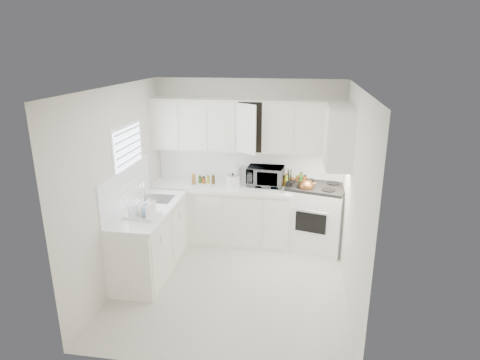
% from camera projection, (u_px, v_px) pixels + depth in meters
% --- Properties ---
extents(floor, '(3.20, 3.20, 0.00)m').
position_uv_depth(floor, '(232.00, 283.00, 5.59)').
color(floor, silver).
rests_on(floor, ground).
extents(ceiling, '(3.20, 3.20, 0.00)m').
position_uv_depth(ceiling, '(231.00, 88.00, 4.79)').
color(ceiling, white).
rests_on(ceiling, ground).
extents(wall_back, '(3.00, 0.00, 3.00)m').
position_uv_depth(wall_back, '(249.00, 160.00, 6.70)').
color(wall_back, silver).
rests_on(wall_back, ground).
extents(wall_front, '(3.00, 0.00, 3.00)m').
position_uv_depth(wall_front, '(200.00, 252.00, 3.69)').
color(wall_front, silver).
rests_on(wall_front, ground).
extents(wall_left, '(0.00, 3.20, 3.20)m').
position_uv_depth(wall_left, '(119.00, 187.00, 5.42)').
color(wall_left, silver).
rests_on(wall_left, ground).
extents(wall_right, '(0.00, 3.20, 3.20)m').
position_uv_depth(wall_right, '(354.00, 200.00, 4.97)').
color(wall_right, silver).
rests_on(wall_right, ground).
extents(window_blinds, '(0.06, 0.96, 1.06)m').
position_uv_depth(window_blinds, '(130.00, 162.00, 5.66)').
color(window_blinds, white).
rests_on(window_blinds, wall_left).
extents(lower_cabinets_back, '(2.22, 0.60, 0.90)m').
position_uv_depth(lower_cabinets_back, '(222.00, 214.00, 6.73)').
color(lower_cabinets_back, white).
rests_on(lower_cabinets_back, floor).
extents(lower_cabinets_left, '(0.60, 1.60, 0.90)m').
position_uv_depth(lower_cabinets_left, '(151.00, 241.00, 5.82)').
color(lower_cabinets_left, white).
rests_on(lower_cabinets_left, floor).
extents(countertop_back, '(2.24, 0.64, 0.05)m').
position_uv_depth(countertop_back, '(222.00, 187.00, 6.58)').
color(countertop_back, white).
rests_on(countertop_back, lower_cabinets_back).
extents(countertop_left, '(0.64, 1.62, 0.05)m').
position_uv_depth(countertop_left, '(149.00, 209.00, 5.67)').
color(countertop_left, white).
rests_on(countertop_left, lower_cabinets_left).
extents(backsplash_back, '(2.98, 0.02, 0.55)m').
position_uv_depth(backsplash_back, '(249.00, 165.00, 6.71)').
color(backsplash_back, white).
rests_on(backsplash_back, wall_back).
extents(backsplash_left, '(0.02, 1.60, 0.55)m').
position_uv_depth(backsplash_left, '(127.00, 188.00, 5.62)').
color(backsplash_left, white).
rests_on(backsplash_left, wall_left).
extents(upper_cabinets_back, '(3.00, 0.33, 0.80)m').
position_uv_depth(upper_cabinets_back, '(247.00, 151.00, 6.48)').
color(upper_cabinets_back, white).
rests_on(upper_cabinets_back, wall_back).
extents(upper_cabinets_right, '(0.33, 0.90, 0.80)m').
position_uv_depth(upper_cabinets_right, '(337.00, 165.00, 5.70)').
color(upper_cabinets_right, white).
rests_on(upper_cabinets_right, wall_right).
extents(sink, '(0.42, 0.38, 0.30)m').
position_uv_depth(sink, '(157.00, 191.00, 5.96)').
color(sink, gray).
rests_on(sink, countertop_left).
extents(stove, '(1.01, 0.90, 1.32)m').
position_uv_depth(stove, '(317.00, 208.00, 6.44)').
color(stove, white).
rests_on(stove, floor).
extents(tea_kettle, '(0.33, 0.29, 0.26)m').
position_uv_depth(tea_kettle, '(306.00, 186.00, 6.19)').
color(tea_kettle, '#9F552B').
rests_on(tea_kettle, stove).
extents(frying_pan, '(0.46, 0.55, 0.04)m').
position_uv_depth(frying_pan, '(329.00, 187.00, 6.47)').
color(frying_pan, black).
rests_on(frying_pan, stove).
extents(microwave, '(0.58, 0.35, 0.38)m').
position_uv_depth(microwave, '(265.00, 174.00, 6.53)').
color(microwave, gray).
rests_on(microwave, countertop_back).
extents(rice_cooker, '(0.28, 0.28, 0.22)m').
position_uv_depth(rice_cooker, '(233.00, 180.00, 6.50)').
color(rice_cooker, white).
rests_on(rice_cooker, countertop_back).
extents(paper_towel, '(0.12, 0.12, 0.27)m').
position_uv_depth(paper_towel, '(238.00, 174.00, 6.71)').
color(paper_towel, white).
rests_on(paper_towel, countertop_back).
extents(utensil_crock, '(0.14, 0.14, 0.36)m').
position_uv_depth(utensil_crock, '(289.00, 180.00, 6.26)').
color(utensil_crock, black).
rests_on(utensil_crock, countertop_back).
extents(dish_rack, '(0.44, 0.34, 0.23)m').
position_uv_depth(dish_rack, '(141.00, 208.00, 5.33)').
color(dish_rack, white).
rests_on(dish_rack, countertop_left).
extents(spice_left_0, '(0.06, 0.06, 0.13)m').
position_uv_depth(spice_left_0, '(196.00, 178.00, 6.74)').
color(spice_left_0, '#925A27').
rests_on(spice_left_0, countertop_back).
extents(spice_left_1, '(0.06, 0.06, 0.13)m').
position_uv_depth(spice_left_1, '(199.00, 180.00, 6.65)').
color(spice_left_1, '#397326').
rests_on(spice_left_1, countertop_back).
extents(spice_left_2, '(0.06, 0.06, 0.13)m').
position_uv_depth(spice_left_2, '(204.00, 178.00, 6.72)').
color(spice_left_2, '#A24915').
rests_on(spice_left_2, countertop_back).
extents(spice_left_3, '(0.06, 0.06, 0.13)m').
position_uv_depth(spice_left_3, '(208.00, 180.00, 6.62)').
color(spice_left_3, '#ABC12D').
rests_on(spice_left_3, countertop_back).
extents(spice_left_4, '(0.06, 0.06, 0.13)m').
position_uv_depth(spice_left_4, '(213.00, 179.00, 6.70)').
color(spice_left_4, '#4C3415').
rests_on(spice_left_4, countertop_back).
extents(sauce_right_0, '(0.06, 0.06, 0.19)m').
position_uv_depth(sauce_right_0, '(283.00, 180.00, 6.56)').
color(sauce_right_0, '#A24915').
rests_on(sauce_right_0, countertop_back).
extents(sauce_right_1, '(0.06, 0.06, 0.19)m').
position_uv_depth(sauce_right_1, '(287.00, 181.00, 6.49)').
color(sauce_right_1, '#ABC12D').
rests_on(sauce_right_1, countertop_back).
extents(sauce_right_2, '(0.06, 0.06, 0.19)m').
position_uv_depth(sauce_right_2, '(290.00, 180.00, 6.54)').
color(sauce_right_2, '#4C3415').
rests_on(sauce_right_2, countertop_back).
extents(sauce_right_3, '(0.06, 0.06, 0.19)m').
position_uv_depth(sauce_right_3, '(294.00, 181.00, 6.48)').
color(sauce_right_3, black).
rests_on(sauce_right_3, countertop_back).
extents(sauce_right_4, '(0.06, 0.06, 0.19)m').
position_uv_depth(sauce_right_4, '(297.00, 180.00, 6.52)').
color(sauce_right_4, '#925A27').
rests_on(sauce_right_4, countertop_back).
extents(sauce_right_5, '(0.06, 0.06, 0.19)m').
position_uv_depth(sauce_right_5, '(301.00, 182.00, 6.46)').
color(sauce_right_5, '#397326').
rests_on(sauce_right_5, countertop_back).
extents(sauce_right_6, '(0.06, 0.06, 0.19)m').
position_uv_depth(sauce_right_6, '(304.00, 181.00, 6.51)').
color(sauce_right_6, '#A24915').
rests_on(sauce_right_6, countertop_back).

